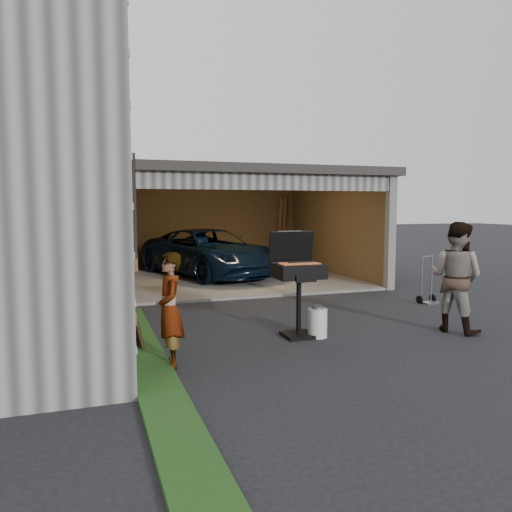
# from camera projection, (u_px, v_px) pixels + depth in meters

# --- Properties ---
(ground) EXTENTS (80.00, 80.00, 0.00)m
(ground) POSITION_uv_depth(u_px,v_px,m) (300.00, 342.00, 7.35)
(ground) COLOR black
(ground) RESTS_ON ground
(groundcover_strip) EXTENTS (0.50, 8.00, 0.06)m
(groundcover_strip) POSITION_uv_depth(u_px,v_px,m) (155.00, 380.00, 5.68)
(groundcover_strip) COLOR #193814
(groundcover_strip) RESTS_ON ground
(garage) EXTENTS (6.80, 6.30, 2.90)m
(garage) POSITION_uv_depth(u_px,v_px,m) (226.00, 211.00, 13.80)
(garage) COLOR #605E59
(garage) RESTS_ON ground
(minivan) EXTENTS (3.55, 5.12, 1.30)m
(minivan) POSITION_uv_depth(u_px,v_px,m) (209.00, 255.00, 13.88)
(minivan) COLOR black
(minivan) RESTS_ON ground
(woman) EXTENTS (0.36, 0.53, 1.44)m
(woman) POSITION_uv_depth(u_px,v_px,m) (170.00, 310.00, 6.17)
(woman) COLOR #AEBEDB
(woman) RESTS_ON ground
(man) EXTENTS (0.96, 1.05, 1.76)m
(man) POSITION_uv_depth(u_px,v_px,m) (456.00, 277.00, 7.92)
(man) COLOR #492C1C
(man) RESTS_ON ground
(bbq_grill) EXTENTS (0.72, 0.63, 1.61)m
(bbq_grill) POSITION_uv_depth(u_px,v_px,m) (298.00, 275.00, 7.60)
(bbq_grill) COLOR black
(bbq_grill) RESTS_ON ground
(propane_tank) EXTENTS (0.31, 0.31, 0.44)m
(propane_tank) POSITION_uv_depth(u_px,v_px,m) (318.00, 323.00, 7.62)
(propane_tank) COLOR silver
(propane_tank) RESTS_ON ground
(plywood_panel) EXTENTS (0.25, 0.91, 1.00)m
(plywood_panel) POSITION_uv_depth(u_px,v_px,m) (133.00, 311.00, 7.18)
(plywood_panel) COLOR brown
(plywood_panel) RESTS_ON ground
(hand_truck) EXTENTS (0.42, 0.34, 0.99)m
(hand_truck) POSITION_uv_depth(u_px,v_px,m) (428.00, 294.00, 10.29)
(hand_truck) COLOR gray
(hand_truck) RESTS_ON ground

